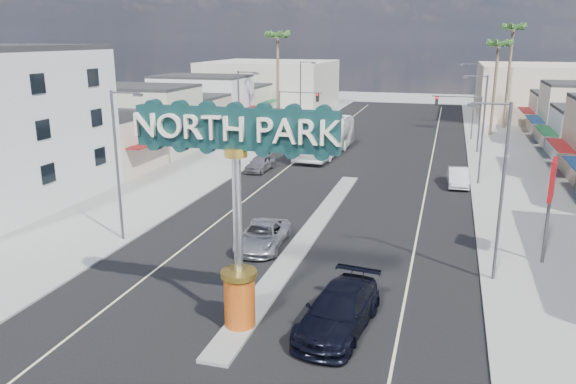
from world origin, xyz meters
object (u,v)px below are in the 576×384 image
Objects in this scene: suv_right at (339,311)px; suv_left at (262,235)px; streetlight_l_near at (119,159)px; city_bus at (326,137)px; traffic_signal_left at (294,107)px; streetlight_l_mid at (241,115)px; streetlight_r_mid at (481,124)px; palm_right_mid at (498,49)px; palm_right_far at (513,34)px; palm_left_far at (278,41)px; car_parked_right at (458,177)px; streetlight_l_far at (302,93)px; streetlight_r_near at (499,184)px; gateway_sign at (237,193)px; traffic_signal_right at (462,112)px; car_parked_left at (260,163)px; streetlight_r_far at (473,98)px; bank_pylon_sign at (552,185)px.

suv_left is at bearing 133.87° from suv_right.
streetlight_l_near reaches higher than city_bus.
streetlight_l_mid is (-1.25, -13.99, 0.79)m from traffic_signal_left.
palm_right_mid reaches higher than streetlight_r_mid.
traffic_signal_left is 0.43× the size of palm_right_far.
streetlight_r_mid is 0.69× the size of palm_left_far.
streetlight_r_mid is at bearing 25.91° from car_parked_right.
suv_left is 0.40× the size of city_bus.
streetlight_l_near is at bearing 161.44° from suv_right.
traffic_signal_left reaches higher than suv_left.
traffic_signal_left reaches higher than suv_right.
suv_right is at bearing -73.57° from streetlight_l_far.
streetlight_r_near is at bearing -93.19° from palm_right_mid.
streetlight_l_near is at bearing -174.79° from suv_left.
palm_right_mid reaches higher than streetlight_l_mid.
streetlight_l_near is at bearing 142.45° from gateway_sign.
suv_right is at bearing -56.83° from suv_left.
streetlight_r_near is (19.62, -33.99, 0.79)m from traffic_signal_left.
traffic_signal_right is (9.18, 42.02, -1.65)m from gateway_sign.
palm_right_mid is at bearing 9.69° from streetlight_l_far.
suv_left is (8.32, 1.26, -4.33)m from streetlight_l_near.
streetlight_r_near is at bearing 54.84° from suv_right.
car_parked_left is 17.49m from car_parked_right.
gateway_sign is 0.65× the size of palm_right_far.
streetlight_r_near is at bearing -90.00° from streetlight_r_mid.
city_bus is at bearing 91.31° from suv_left.
suv_right is (-5.16, -41.00, -3.40)m from traffic_signal_right.
car_parked_left is (-23.52, -32.21, -11.66)m from palm_right_far.
streetlight_r_far is 1.49× the size of suv_right.
palm_left_far reaches higher than suv_left.
car_parked_left is 27.77m from bank_pylon_sign.
traffic_signal_left is 21.20m from streetlight_r_far.
suv_left is (-15.11, -44.74, -9.87)m from palm_right_mid.
streetlight_r_far is at bearing 69.50° from suv_left.
streetlight_l_far is 41.81m from suv_left.
streetlight_l_far is at bearing -158.54° from palm_right_far.
gateway_sign is at bearing -37.55° from streetlight_l_near.
palm_right_far reaches higher than suv_left.
traffic_signal_right is 21.20m from streetlight_l_far.
streetlight_r_far is (0.00, 42.00, 0.00)m from streetlight_r_near.
suv_left is (-2.11, 9.28, -5.19)m from gateway_sign.
streetlight_l_far is at bearing 133.37° from bank_pylon_sign.
streetlight_r_far is at bearing 63.58° from streetlight_l_near.
car_parked_left is at bearing 84.49° from streetlight_l_near.
streetlight_l_far is at bearing 90.00° from streetlight_l_mid.
streetlight_l_mid is 20.87m from streetlight_r_mid.
gateway_sign is 0.70× the size of palm_left_far.
palm_right_far is at bearing 100.05° from bank_pylon_sign.
traffic_signal_right is at bearing 0.00° from traffic_signal_left.
palm_right_far is 3.32× the size of car_parked_left.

